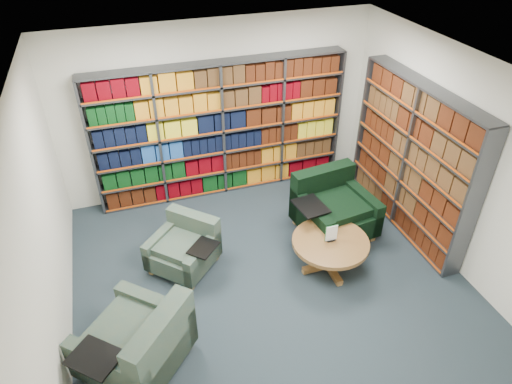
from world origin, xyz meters
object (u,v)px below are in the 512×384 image
object	(u,v)px
chair_teal_left	(186,247)
chair_teal_front	(141,345)
chair_green_right	(331,209)
coffee_table	(330,246)

from	to	relation	value
chair_teal_left	chair_teal_front	xyz separation A→B (m)	(-0.76, -1.46, 0.07)
chair_green_right	chair_teal_front	world-z (taller)	chair_green_right
chair_teal_left	chair_teal_front	distance (m)	1.65
chair_teal_left	chair_teal_front	world-z (taller)	chair_teal_front
chair_green_right	coffee_table	xyz separation A→B (m)	(-0.40, -0.77, 0.02)
coffee_table	chair_teal_front	bearing A→B (deg)	-163.45
chair_teal_left	chair_green_right	size ratio (longest dim) A/B	0.88
coffee_table	chair_green_right	bearing A→B (deg)	62.71
chair_green_right	chair_teal_front	xyz separation A→B (m)	(-2.97, -1.53, -0.01)
chair_teal_left	chair_green_right	distance (m)	2.21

